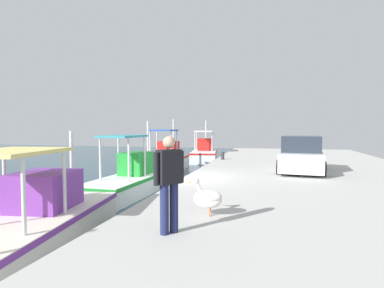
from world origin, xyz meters
name	(u,v)px	position (x,y,z in m)	size (l,w,h in m)	color
quay_pier	(321,193)	(0.00, -5.00, 0.40)	(36.00, 10.00, 0.80)	#B2B2AD
fishing_boat_second	(31,222)	(-5.76, 2.05, 0.57)	(5.67, 2.88, 2.62)	silver
fishing_boat_third	(130,180)	(-0.02, 2.31, 0.58)	(5.16, 1.90, 3.01)	white
fishing_boat_fourth	(166,160)	(7.00, 3.14, 0.65)	(4.59, 2.01, 3.30)	white
fishing_boat_fifth	(204,153)	(13.00, 1.92, 0.64)	(5.19, 2.59, 3.34)	white
pelican	(208,197)	(-5.09, -1.93, 1.20)	(0.41, 0.96, 0.82)	tan
fisherman_standing	(169,180)	(-6.38, -1.48, 1.78)	(0.50, 0.46, 1.76)	#1E234C
parked_car	(301,155)	(2.70, -4.56, 1.52)	(4.24, 2.17, 1.57)	black
mooring_bollard_second	(223,156)	(7.01, -0.45, 1.03)	(0.21, 0.21, 0.45)	#333338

